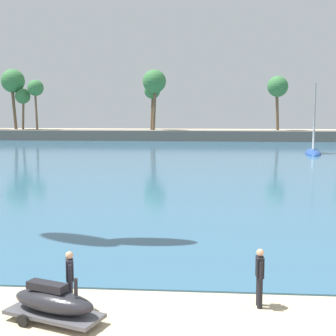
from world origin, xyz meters
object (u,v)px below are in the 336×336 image
person_at_waterline (260,276)px  sailboat_mid_bay (313,147)px  watercraft_on_trailer (53,303)px  person_rigging_by_gear (70,279)px

person_at_waterline → sailboat_mid_bay: (11.13, 48.18, -0.01)m
person_at_waterline → sailboat_mid_bay: size_ratio=0.18×
watercraft_on_trailer → person_at_waterline: bearing=15.2°
watercraft_on_trailer → sailboat_mid_bay: sailboat_mid_bay is taller
watercraft_on_trailer → person_at_waterline: person_at_waterline is taller
person_rigging_by_gear → sailboat_mid_bay: sailboat_mid_bay is taller
watercraft_on_trailer → person_at_waterline: (5.43, 1.48, 0.38)m
watercraft_on_trailer → sailboat_mid_bay: bearing=71.6°
person_at_waterline → sailboat_mid_bay: bearing=77.0°
person_at_waterline → sailboat_mid_bay: sailboat_mid_bay is taller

